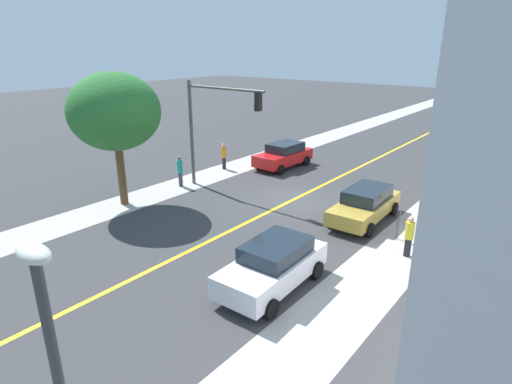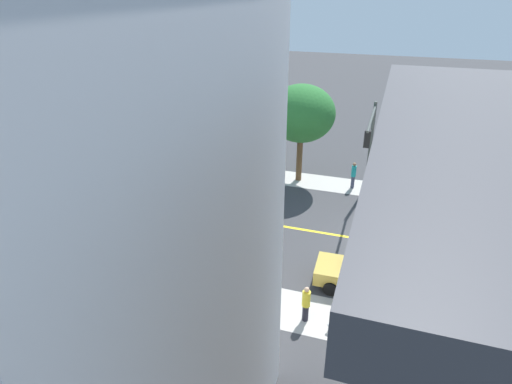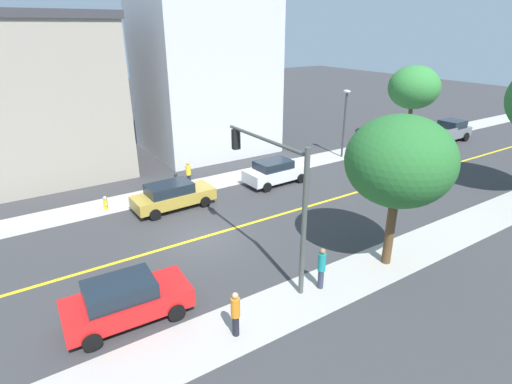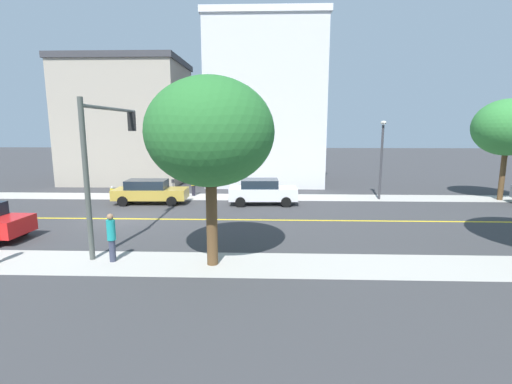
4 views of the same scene
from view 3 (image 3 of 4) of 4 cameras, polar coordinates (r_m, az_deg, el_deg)
ground_plane at (r=20.66m, az=-7.64°, el=-6.39°), size 140.00×140.00×0.00m
sidewalk_left at (r=26.25m, az=-13.99°, el=-0.43°), size 2.51×126.00×0.01m
sidewalk_right at (r=15.88m, az=3.34°, el=-16.08°), size 2.51×126.00×0.01m
road_centerline_stripe at (r=20.66m, az=-7.64°, el=-6.39°), size 0.20×126.00×0.00m
pale_office_building at (r=31.38m, az=-28.42°, el=11.58°), size 8.33×10.35×10.80m
corner_shop_building at (r=34.58m, az=-7.37°, el=17.36°), size 9.09×10.00×13.91m
street_tree_right_corner at (r=39.10m, az=21.41°, el=13.58°), size 4.42×4.42×6.80m
street_tree_left_far at (r=17.48m, az=19.64°, el=4.06°), size 4.46×4.46×6.68m
fire_hydrant at (r=24.93m, az=-20.49°, el=-1.44°), size 0.44×0.24×0.83m
parking_meter at (r=25.88m, az=-11.23°, el=1.58°), size 0.12×0.18×1.33m
traffic_light_mast at (r=15.94m, az=3.05°, el=1.23°), size 5.40×0.32×6.01m
street_lamp at (r=33.05m, az=12.46°, el=10.54°), size 0.70×0.36×5.36m
red_sedan_right_curb at (r=15.57m, az=-17.90°, el=-14.30°), size 2.24×4.46×1.64m
white_sedan_left_curb at (r=27.17m, az=2.73°, el=2.92°), size 2.20×4.40×1.63m
gold_sedan_left_curb at (r=23.86m, az=-11.69°, el=-0.45°), size 2.14×4.75×1.56m
grey_pickup_truck at (r=41.24m, az=25.26°, el=7.72°), size 2.44×5.72×1.90m
pedestrian_orange_shirt at (r=14.20m, az=-2.91°, el=-16.66°), size 0.32×0.32×1.74m
pedestrian_yellow_shirt at (r=27.11m, az=-9.52°, el=2.65°), size 0.34×0.34×1.66m
pedestrian_teal_shirt at (r=16.56m, az=9.25°, el=-10.40°), size 0.31×0.31×1.83m
small_dog at (r=27.06m, az=-11.98°, el=1.15°), size 0.47×0.59×0.47m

